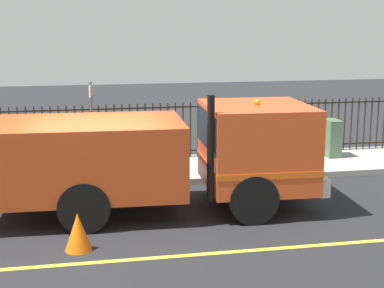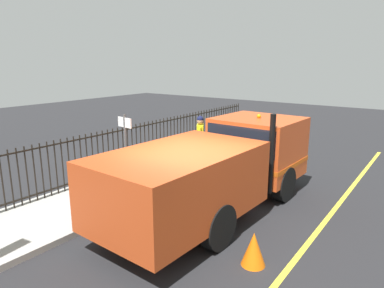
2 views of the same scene
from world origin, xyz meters
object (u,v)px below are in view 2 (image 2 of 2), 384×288
(utility_cabinet, at_px, (216,135))
(traffic_cone, at_px, (254,249))
(worker_standing, at_px, (200,136))
(street_sign, at_px, (126,150))
(work_truck, at_px, (224,162))

(utility_cabinet, xyz_separation_m, traffic_cone, (-5.18, 6.89, -0.33))
(utility_cabinet, relative_size, traffic_cone, 1.56)
(worker_standing, height_order, street_sign, street_sign)
(worker_standing, xyz_separation_m, utility_cabinet, (1.02, -2.64, -0.57))
(work_truck, distance_m, utility_cabinet, 6.11)
(worker_standing, bearing_deg, street_sign, -26.37)
(work_truck, xyz_separation_m, utility_cabinet, (3.40, -5.04, -0.60))
(traffic_cone, xyz_separation_m, street_sign, (3.70, -0.37, 1.27))
(work_truck, relative_size, street_sign, 2.88)
(utility_cabinet, distance_m, street_sign, 6.76)
(work_truck, xyz_separation_m, traffic_cone, (-1.78, 1.85, -0.92))
(work_truck, height_order, street_sign, work_truck)
(work_truck, relative_size, worker_standing, 3.80)
(traffic_cone, height_order, street_sign, street_sign)
(work_truck, bearing_deg, worker_standing, 137.09)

